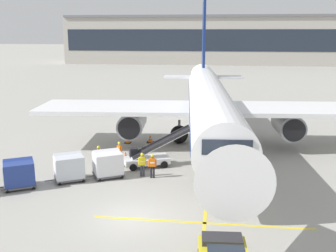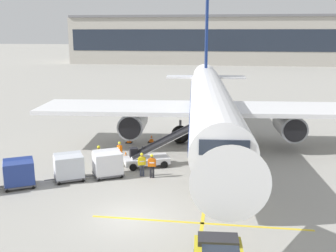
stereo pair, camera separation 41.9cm
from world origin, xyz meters
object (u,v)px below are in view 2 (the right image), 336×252
at_px(safety_cone_engine_keepout, 151,139).
at_px(baggage_cart_third, 19,172).
at_px(baggage_cart_lead, 107,163).
at_px(safety_cone_wingtip, 129,139).
at_px(safety_cone_nose_mark, 126,155).
at_px(parked_airplane, 211,104).
at_px(ground_crew_wingwalker, 152,164).
at_px(ground_crew_by_loader, 99,155).
at_px(belt_loader, 150,155).
at_px(ground_crew_by_carts, 142,163).
at_px(ground_crew_marshaller, 120,151).
at_px(baggage_cart_second, 69,166).

bearing_deg(safety_cone_engine_keepout, baggage_cart_third, -119.08).
height_order(baggage_cart_lead, safety_cone_wingtip, baggage_cart_lead).
bearing_deg(baggage_cart_third, safety_cone_nose_mark, 50.82).
bearing_deg(baggage_cart_third, parked_airplane, 43.59).
relative_size(ground_crew_wingwalker, safety_cone_wingtip, 2.64).
height_order(parked_airplane, baggage_cart_lead, parked_airplane).
bearing_deg(baggage_cart_lead, ground_crew_by_loader, 124.22).
relative_size(parked_airplane, belt_loader, 7.41).
bearing_deg(parked_airplane, baggage_cart_third, -136.41).
bearing_deg(safety_cone_engine_keepout, baggage_cart_lead, -98.88).
xyz_separation_m(ground_crew_by_carts, ground_crew_marshaller, (-2.32, 2.69, 0.00)).
distance_m(ground_crew_by_carts, safety_cone_wingtip, 9.08).
bearing_deg(baggage_cart_third, ground_crew_by_loader, 47.55).
bearing_deg(belt_loader, safety_cone_engine_keepout, 99.36).
xyz_separation_m(baggage_cart_third, ground_crew_marshaller, (5.36, 5.78, -0.00)).
relative_size(ground_crew_by_loader, ground_crew_wingwalker, 1.00).
xyz_separation_m(baggage_cart_second, ground_crew_wingwalker, (5.64, 1.21, -0.00)).
xyz_separation_m(baggage_cart_second, ground_crew_marshaller, (2.56, 4.10, -0.00)).
height_order(ground_crew_by_carts, safety_cone_wingtip, ground_crew_by_carts).
xyz_separation_m(belt_loader, safety_cone_nose_mark, (-2.26, 1.42, -0.56)).
height_order(belt_loader, baggage_cart_third, belt_loader).
relative_size(parked_airplane, ground_crew_by_carts, 22.87).
bearing_deg(ground_crew_by_loader, ground_crew_marshaller, 45.83).
bearing_deg(safety_cone_wingtip, baggage_cart_lead, -86.26).
xyz_separation_m(ground_crew_wingwalker, safety_cone_wingtip, (-3.76, 8.74, -0.68)).
relative_size(ground_crew_marshaller, safety_cone_nose_mark, 2.77).
distance_m(ground_crew_by_loader, safety_cone_nose_mark, 2.88).
bearing_deg(safety_cone_engine_keepout, ground_crew_wingwalker, -79.40).
bearing_deg(safety_cone_nose_mark, ground_crew_by_carts, -60.54).
height_order(ground_crew_marshaller, ground_crew_wingwalker, same).
xyz_separation_m(ground_crew_wingwalker, safety_cone_engine_keepout, (-1.72, 9.19, -0.66)).
relative_size(belt_loader, ground_crew_by_loader, 3.09).
height_order(ground_crew_wingwalker, safety_cone_wingtip, ground_crew_wingwalker).
relative_size(baggage_cart_lead, baggage_cart_third, 1.00).
bearing_deg(belt_loader, ground_crew_by_loader, -165.89).
bearing_deg(safety_cone_engine_keepout, safety_cone_nose_mark, -102.40).
bearing_deg(belt_loader, baggage_cart_lead, -133.82).
xyz_separation_m(ground_crew_by_loader, safety_cone_engine_keepout, (2.64, 7.62, -0.66)).
relative_size(baggage_cart_lead, baggage_cart_second, 1.00).
xyz_separation_m(baggage_cart_lead, safety_cone_nose_mark, (0.31, 4.09, -0.70)).
relative_size(ground_crew_marshaller, safety_cone_wingtip, 2.64).
height_order(ground_crew_marshaller, safety_cone_wingtip, ground_crew_marshaller).
distance_m(baggage_cart_third, safety_cone_engine_keepout, 13.84).
bearing_deg(safety_cone_nose_mark, safety_cone_engine_keepout, 77.60).
distance_m(belt_loader, safety_cone_nose_mark, 2.73).
height_order(ground_crew_by_carts, safety_cone_engine_keepout, ground_crew_by_carts).
xyz_separation_m(baggage_cart_third, safety_cone_nose_mark, (5.57, 6.83, -0.70)).
distance_m(ground_crew_by_loader, safety_cone_wingtip, 7.22).
relative_size(baggage_cart_second, safety_cone_wingtip, 4.17).
bearing_deg(baggage_cart_second, safety_cone_wingtip, 79.30).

